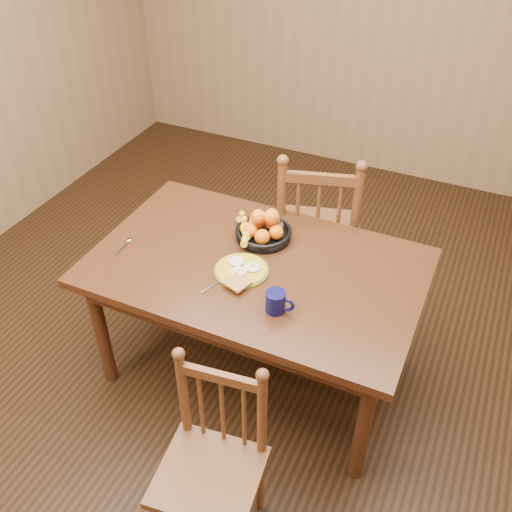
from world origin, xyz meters
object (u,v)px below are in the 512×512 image
at_px(chair_far, 317,233).
at_px(chair_near, 212,465).
at_px(fruit_bowl, 262,230).
at_px(breakfast_plate, 241,270).
at_px(dining_table, 256,277).
at_px(coffee_mug, 277,302).

xyz_separation_m(chair_far, chair_near, (0.12, -1.54, -0.09)).
bearing_deg(fruit_bowl, breakfast_plate, -85.45).
bearing_deg(breakfast_plate, chair_far, 80.45).
relative_size(breakfast_plate, fruit_bowl, 0.93).
bearing_deg(dining_table, breakfast_plate, -113.45).
height_order(breakfast_plate, coffee_mug, coffee_mug).
bearing_deg(chair_near, chair_far, 87.64).
xyz_separation_m(breakfast_plate, fruit_bowl, (-0.02, 0.30, 0.04)).
bearing_deg(coffee_mug, dining_table, 130.14).
relative_size(dining_table, breakfast_plate, 5.32).
xyz_separation_m(chair_near, breakfast_plate, (-0.25, 0.79, 0.33)).
relative_size(coffee_mug, fruit_bowl, 0.41).
height_order(chair_far, chair_near, chair_far).
xyz_separation_m(dining_table, chair_far, (0.09, 0.67, -0.14)).
bearing_deg(dining_table, chair_far, 82.38).
height_order(chair_near, fruit_bowl, fruit_bowl).
relative_size(chair_far, chair_near, 1.21).
bearing_deg(chair_far, breakfast_plate, 64.58).
xyz_separation_m(chair_far, breakfast_plate, (-0.13, -0.75, 0.24)).
xyz_separation_m(chair_near, fruit_bowl, (-0.27, 1.09, 0.37)).
xyz_separation_m(coffee_mug, fruit_bowl, (-0.28, 0.47, 0.00)).
bearing_deg(fruit_bowl, coffee_mug, -59.26).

